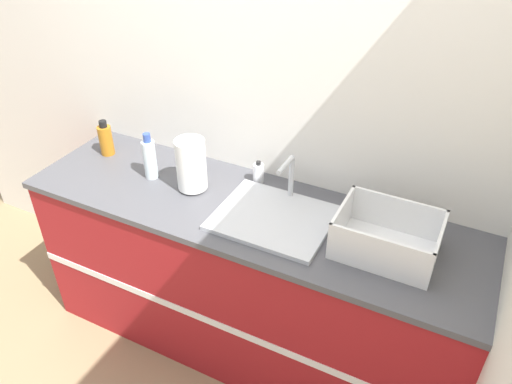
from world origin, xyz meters
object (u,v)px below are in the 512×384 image
sink (274,216)px  soap_dispenser (258,173)px  bottle_clear (150,158)px  bottle_amber (106,139)px  paper_towel_roll (191,165)px  dish_rack (386,239)px

sink → soap_dispenser: sink is taller
bottle_clear → soap_dispenser: bearing=21.9°
sink → bottle_amber: sink is taller
paper_towel_roll → bottle_clear: (-0.23, -0.00, -0.03)m
soap_dispenser → dish_rack: bearing=-18.3°
dish_rack → soap_dispenser: dish_rack is taller
paper_towel_roll → bottle_amber: bearing=172.5°
sink → bottle_clear: bottle_clear is taller
bottle_clear → paper_towel_roll: bearing=1.1°
paper_towel_roll → bottle_amber: size_ratio=1.35×
bottle_amber → sink: bearing=-6.6°
sink → soap_dispenser: bearing=129.6°
bottle_amber → bottle_clear: (0.34, -0.08, 0.02)m
sink → soap_dispenser: size_ratio=4.33×
paper_towel_roll → bottle_amber: 0.58m
bottle_amber → soap_dispenser: bottle_amber is taller
bottle_clear → bottle_amber: bearing=166.8°
paper_towel_roll → bottle_clear: paper_towel_roll is taller
sink → dish_rack: 0.48m
paper_towel_roll → dish_rack: size_ratio=0.65×
sink → bottle_amber: (-1.01, 0.12, 0.07)m
sink → soap_dispenser: 0.30m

